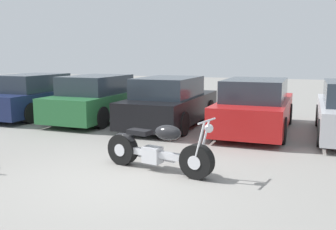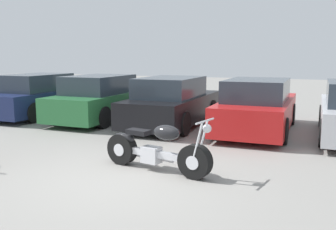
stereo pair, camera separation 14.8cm
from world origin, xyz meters
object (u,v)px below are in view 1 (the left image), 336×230
Objects in this scene: parked_car_navy at (37,96)px; parked_car_green at (100,99)px; parked_car_black at (171,103)px; parked_car_red at (255,107)px; motorcycle at (156,149)px.

parked_car_navy is 2.52m from parked_car_green.
parked_car_red is at bearing 0.02° from parked_car_black.
parked_car_navy is 7.56m from parked_car_red.
motorcycle is 0.50× the size of parked_car_black.
parked_car_navy and parked_car_red have the same top height.
motorcycle is 0.50× the size of parked_car_navy.
motorcycle is 7.75m from parked_car_navy.
parked_car_black is at bearing -179.98° from parked_car_red.
parked_car_green and parked_car_red have the same top height.
parked_car_green is at bearing 177.58° from parked_car_black.
parked_car_red is at bearing -0.48° from parked_car_navy.
parked_car_red is (5.04, -0.11, 0.00)m from parked_car_green.
parked_car_red is (7.56, -0.06, 0.00)m from parked_car_navy.
parked_car_green is 1.00× the size of parked_car_red.
parked_car_navy and parked_car_black have the same top height.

